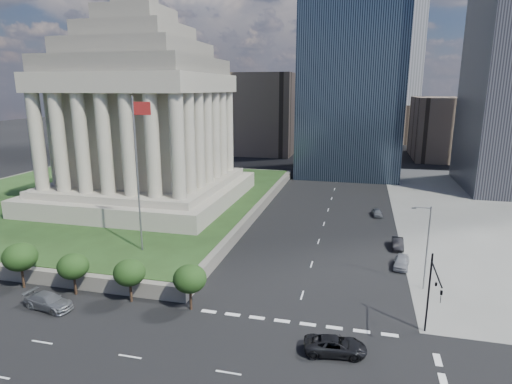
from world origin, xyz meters
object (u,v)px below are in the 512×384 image
(parked_sedan_mid, at_px, (398,243))
(parked_sedan_far, at_px, (377,213))
(traffic_signal_ne, at_px, (433,290))
(parked_sedan_near, at_px, (402,262))
(war_memorial, at_px, (141,96))
(pickup_truck, at_px, (335,346))
(flagpole, at_px, (138,167))
(suv_grey, at_px, (49,301))
(street_lamp_north, at_px, (426,243))

(parked_sedan_mid, height_order, parked_sedan_far, parked_sedan_mid)
(traffic_signal_ne, bearing_deg, parked_sedan_near, 93.33)
(traffic_signal_ne, xyz_separation_m, parked_sedan_near, (-1.00, 17.17, -4.47))
(traffic_signal_ne, bearing_deg, parked_sedan_mid, 92.36)
(war_memorial, xyz_separation_m, pickup_truck, (38.33, -38.18, -20.64))
(flagpole, distance_m, traffic_signal_ne, 36.69)
(flagpole, bearing_deg, parked_sedan_mid, 22.72)
(traffic_signal_ne, bearing_deg, suv_grey, -175.28)
(war_memorial, distance_m, street_lamp_north, 54.92)
(street_lamp_north, relative_size, parked_sedan_far, 2.53)
(pickup_truck, bearing_deg, parked_sedan_mid, -22.02)
(parked_sedan_near, height_order, parked_sedan_mid, parked_sedan_near)
(traffic_signal_ne, relative_size, parked_sedan_mid, 1.81)
(parked_sedan_mid, bearing_deg, street_lamp_north, -81.14)
(street_lamp_north, bearing_deg, parked_sedan_mid, 98.03)
(flagpole, distance_m, parked_sedan_far, 44.80)
(traffic_signal_ne, height_order, pickup_truck, traffic_signal_ne)
(street_lamp_north, distance_m, parked_sedan_near, 7.85)
(pickup_truck, relative_size, suv_grey, 0.98)
(street_lamp_north, distance_m, parked_sedan_far, 29.77)
(parked_sedan_near, distance_m, parked_sedan_mid, 7.09)
(traffic_signal_ne, xyz_separation_m, parked_sedan_far, (-3.50, 40.34, -4.58))
(parked_sedan_mid, bearing_deg, pickup_truck, -103.47)
(suv_grey, bearing_deg, flagpole, -6.74)
(parked_sedan_mid, distance_m, parked_sedan_far, 16.27)
(pickup_truck, height_order, parked_sedan_mid, pickup_truck)
(street_lamp_north, bearing_deg, parked_sedan_far, 98.48)
(flagpole, bearing_deg, pickup_truck, -28.46)
(parked_sedan_mid, bearing_deg, suv_grey, -142.81)
(traffic_signal_ne, height_order, parked_sedan_far, traffic_signal_ne)
(pickup_truck, relative_size, parked_sedan_mid, 1.24)
(suv_grey, bearing_deg, parked_sedan_near, -51.96)
(war_memorial, height_order, suv_grey, war_memorial)
(pickup_truck, height_order, suv_grey, suv_grey)
(suv_grey, distance_m, parked_sedan_mid, 46.23)
(war_memorial, height_order, parked_sedan_far, war_memorial)
(street_lamp_north, height_order, parked_sedan_far, street_lamp_north)
(pickup_truck, xyz_separation_m, parked_sedan_near, (7.17, 21.05, 0.01))
(traffic_signal_ne, distance_m, parked_sedan_near, 17.77)
(traffic_signal_ne, distance_m, street_lamp_north, 11.34)
(pickup_truck, xyz_separation_m, suv_grey, (-30.06, 0.72, 0.05))
(parked_sedan_far, bearing_deg, suv_grey, -136.31)
(traffic_signal_ne, relative_size, pickup_truck, 1.46)
(street_lamp_north, bearing_deg, parked_sedan_near, 107.32)
(traffic_signal_ne, height_order, suv_grey, traffic_signal_ne)
(parked_sedan_near, relative_size, parked_sedan_mid, 1.03)
(war_memorial, bearing_deg, parked_sedan_near, -20.64)
(pickup_truck, relative_size, parked_sedan_far, 1.39)
(war_memorial, relative_size, traffic_signal_ne, 4.88)
(pickup_truck, bearing_deg, war_memorial, 37.39)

